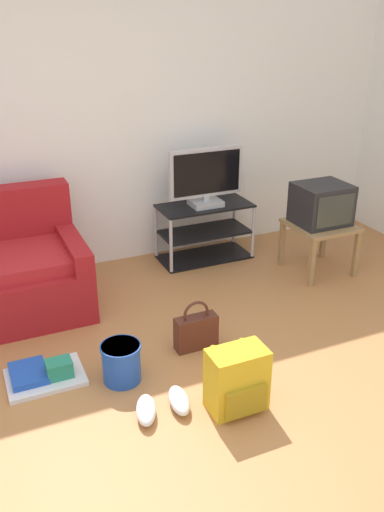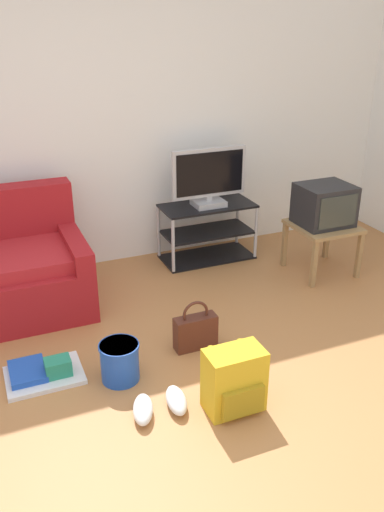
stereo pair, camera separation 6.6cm
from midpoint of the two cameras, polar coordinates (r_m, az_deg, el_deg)
ground_plane at (r=3.09m, az=-0.22°, el=-18.74°), size 9.00×9.80×0.02m
wall_back at (r=4.67m, az=-12.84°, el=14.54°), size 9.00×0.10×2.70m
tv_stand at (r=4.96m, az=0.95°, el=2.60°), size 0.85×0.41×0.52m
flat_tv at (r=4.77m, az=1.11°, el=8.29°), size 0.69×0.22×0.52m
side_table at (r=4.79m, az=13.05°, el=2.59°), size 0.52×0.52×0.45m
crt_tv at (r=4.72m, az=13.21°, el=5.40°), size 0.44×0.39×0.35m
backpack at (r=3.15m, az=4.20°, el=-13.04°), size 0.34×0.27×0.39m
handbag at (r=3.68m, az=-0.08°, el=-7.95°), size 0.29×0.11×0.36m
cleaning_bucket at (r=3.41m, az=-8.07°, el=-11.03°), size 0.25×0.25×0.25m
sneakers_pair at (r=3.21m, az=-3.73°, el=-15.53°), size 0.37×0.28×0.09m
floor_tray at (r=3.57m, az=-15.96°, el=-11.98°), size 0.47×0.35×0.14m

